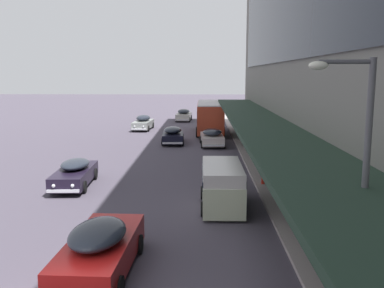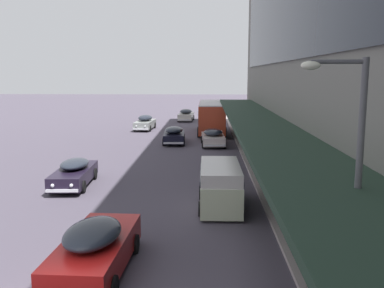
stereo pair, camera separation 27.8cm
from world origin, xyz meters
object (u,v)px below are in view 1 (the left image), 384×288
(sedan_second_near, at_px, (212,137))
(sedan_lead_mid, at_px, (143,123))
(vw_van, at_px, (222,183))
(fire_hydrant, at_px, (263,177))
(transit_bus_kerbside_front, at_px, (210,116))
(sedan_oncoming_front, at_px, (173,135))
(sedan_second_mid, at_px, (184,115))
(sedan_oncoming_rear, at_px, (75,173))
(street_lamp, at_px, (358,169))
(sedan_far_back, at_px, (100,248))

(sedan_second_near, xyz_separation_m, sedan_lead_mid, (-7.22, 10.38, 0.05))
(vw_van, xyz_separation_m, fire_hydrant, (2.37, 3.58, -0.60))
(transit_bus_kerbside_front, bearing_deg, sedan_oncoming_front, -117.39)
(transit_bus_kerbside_front, distance_m, sedan_second_near, 7.74)
(sedan_lead_mid, bearing_deg, sedan_second_mid, 65.75)
(sedan_second_mid, distance_m, sedan_oncoming_rear, 32.90)
(sedan_second_near, bearing_deg, vw_van, -89.74)
(sedan_second_mid, bearing_deg, vw_van, -84.81)
(sedan_oncoming_front, bearing_deg, sedan_second_near, -19.76)
(sedan_oncoming_rear, relative_size, fire_hydrant, 7.04)
(sedan_oncoming_front, xyz_separation_m, sedan_lead_mid, (-3.85, 9.17, 0.05))
(sedan_second_near, distance_m, vw_van, 16.79)
(transit_bus_kerbside_front, bearing_deg, sedan_second_near, -89.76)
(sedan_oncoming_front, distance_m, street_lamp, 27.88)
(sedan_oncoming_rear, xyz_separation_m, street_lamp, (10.42, -12.52, 3.07))
(sedan_second_near, xyz_separation_m, sedan_second_mid, (-3.20, 19.30, 0.04))
(sedan_oncoming_rear, relative_size, street_lamp, 0.80)
(sedan_second_mid, height_order, vw_van, vw_van)
(street_lamp, bearing_deg, sedan_oncoming_front, 102.78)
(transit_bus_kerbside_front, relative_size, fire_hydrant, 13.50)
(sedan_far_back, relative_size, sedan_oncoming_rear, 1.02)
(sedan_oncoming_rear, bearing_deg, street_lamp, -50.23)
(sedan_oncoming_rear, bearing_deg, sedan_second_mid, 82.22)
(vw_van, bearing_deg, fire_hydrant, 56.49)
(sedan_second_mid, bearing_deg, sedan_lead_mid, -114.25)
(transit_bus_kerbside_front, height_order, sedan_far_back, transit_bus_kerbside_front)
(sedan_far_back, relative_size, sedan_lead_mid, 1.03)
(sedan_second_near, distance_m, sedan_far_back, 23.81)
(sedan_oncoming_rear, distance_m, vw_van, 8.49)
(sedan_oncoming_front, bearing_deg, street_lamp, -77.22)
(sedan_second_near, xyz_separation_m, street_lamp, (2.76, -25.81, 3.05))
(sedan_lead_mid, bearing_deg, sedan_oncoming_front, -67.22)
(sedan_second_near, distance_m, sedan_lead_mid, 12.64)
(transit_bus_kerbside_front, relative_size, sedan_oncoming_rear, 1.92)
(street_lamp, bearing_deg, sedan_lead_mid, 105.42)
(sedan_far_back, xyz_separation_m, fire_hydrant, (6.31, 10.29, -0.31))
(sedan_second_mid, relative_size, vw_van, 1.03)
(sedan_oncoming_front, xyz_separation_m, sedan_oncoming_rear, (-4.28, -14.51, -0.02))
(sedan_second_near, bearing_deg, street_lamp, -83.90)
(sedan_lead_mid, distance_m, sedan_second_mid, 9.78)
(sedan_far_back, bearing_deg, transit_bus_kerbside_front, 82.99)
(sedan_lead_mid, distance_m, vw_van, 28.13)
(sedan_second_near, height_order, sedan_second_mid, sedan_second_mid)
(sedan_second_near, height_order, sedan_oncoming_rear, sedan_second_near)
(transit_bus_kerbside_front, height_order, sedan_oncoming_front, transit_bus_kerbside_front)
(sedan_far_back, height_order, street_lamp, street_lamp)
(sedan_lead_mid, bearing_deg, vw_van, -74.96)
(sedan_lead_mid, relative_size, sedan_oncoming_rear, 0.99)
(sedan_second_mid, relative_size, street_lamp, 0.76)
(transit_bus_kerbside_front, relative_size, sedan_second_mid, 2.01)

